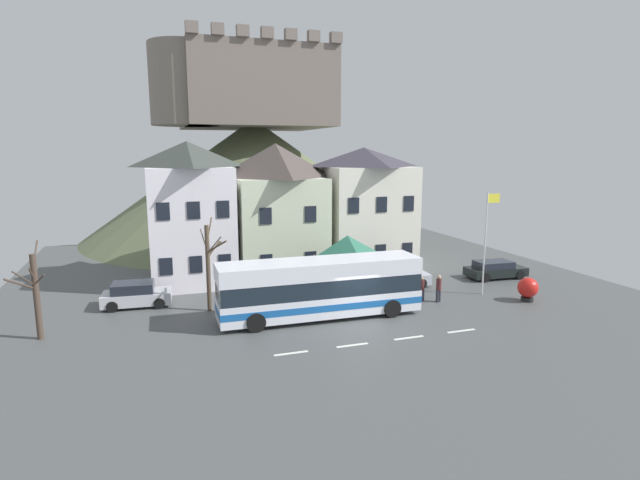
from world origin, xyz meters
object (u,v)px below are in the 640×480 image
object	(u,v)px
bus_shelter	(347,247)
flagpole	(486,236)
parked_car_00	(397,276)
pedestrian_01	(422,288)
bare_tree_00	(36,295)
townhouse_01	(276,210)
bare_tree_01	(209,265)
public_bench	(346,279)
pedestrian_02	(384,287)
parked_car_02	(136,295)
pedestrian_00	(406,286)
transit_bus	(320,289)
pedestrian_03	(439,288)
harbour_buoy	(528,288)
townhouse_00	(190,212)
hilltop_castle	(253,169)
townhouse_02	(363,209)
parked_car_01	(495,269)

from	to	relation	value
bus_shelter	flagpole	xyz separation A→B (m)	(8.37, -2.55, 0.68)
parked_car_00	pedestrian_01	xyz separation A→B (m)	(-0.14, -3.55, 0.15)
bare_tree_00	parked_car_00	bearing A→B (deg)	8.58
townhouse_01	bare_tree_01	xyz separation A→B (m)	(-5.71, -7.18, -2.08)
pedestrian_01	public_bench	distance (m)	5.61
bus_shelter	pedestrian_02	xyz separation A→B (m)	(1.80, -1.65, -2.28)
bus_shelter	parked_car_02	distance (m)	13.00
flagpole	parked_car_00	bearing A→B (deg)	141.76
pedestrian_00	bare_tree_01	bearing A→B (deg)	171.89
bare_tree_01	transit_bus	bearing A→B (deg)	-29.58
parked_car_02	pedestrian_02	xyz separation A→B (m)	(14.45, -3.46, 0.13)
transit_bus	pedestrian_00	size ratio (longest dim) A/B	7.22
bus_shelter	pedestrian_03	distance (m)	6.08
parked_car_00	pedestrian_01	world-z (taller)	pedestrian_01
transit_bus	harbour_buoy	distance (m)	13.01
townhouse_00	townhouse_01	xyz separation A→B (m)	(6.13, -0.10, -0.07)
parked_car_00	hilltop_castle	bearing A→B (deg)	106.97
pedestrian_02	flagpole	size ratio (longest dim) A/B	0.23
pedestrian_03	bare_tree_01	xyz separation A→B (m)	(-13.29, 2.74, 1.83)
townhouse_02	public_bench	xyz separation A→B (m)	(-3.24, -4.70, -4.16)
townhouse_00	bus_shelter	distance (m)	11.46
townhouse_00	parked_car_00	xyz separation A→B (m)	(12.99, -5.98, -4.15)
flagpole	pedestrian_03	bearing A→B (deg)	-170.79
pedestrian_03	bare_tree_00	world-z (taller)	bare_tree_00
pedestrian_03	flagpole	xyz separation A→B (m)	(3.67, 0.60, 2.92)
townhouse_01	parked_car_02	world-z (taller)	townhouse_01
pedestrian_03	public_bench	xyz separation A→B (m)	(-4.01, 5.13, -0.39)
parked_car_01	bare_tree_01	xyz separation A→B (m)	(-20.30, -1.06, 2.07)
hilltop_castle	flagpole	xyz separation A→B (m)	(9.32, -27.24, -3.31)
parked_car_01	bare_tree_00	bearing A→B (deg)	-171.36
parked_car_01	public_bench	world-z (taller)	parked_car_01
townhouse_00	harbour_buoy	bearing A→B (deg)	-31.57
townhouse_02	public_bench	distance (m)	7.07
pedestrian_02	harbour_buoy	size ratio (longest dim) A/B	1.01
hilltop_castle	pedestrian_01	xyz separation A→B (m)	(4.80, -27.33, -6.26)
parked_car_02	bare_tree_01	distance (m)	5.04
pedestrian_01	pedestrian_02	size ratio (longest dim) A/B	1.01
parked_car_02	public_bench	distance (m)	13.34
bare_tree_01	public_bench	bearing A→B (deg)	14.38
townhouse_02	pedestrian_01	world-z (taller)	townhouse_02
public_bench	harbour_buoy	world-z (taller)	harbour_buoy
parked_car_01	bare_tree_01	world-z (taller)	bare_tree_01
transit_bus	pedestrian_02	size ratio (longest dim) A/B	7.57
townhouse_01	pedestrian_03	size ratio (longest dim) A/B	5.70
hilltop_castle	harbour_buoy	xyz separation A→B (m)	(10.88, -29.44, -6.29)
townhouse_00	townhouse_01	distance (m)	6.13
parked_car_02	bare_tree_00	world-z (taller)	bare_tree_00
townhouse_01	flagpole	size ratio (longest dim) A/B	1.47
townhouse_02	flagpole	distance (m)	10.28
parked_car_00	bare_tree_01	world-z (taller)	bare_tree_01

